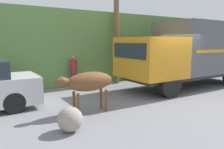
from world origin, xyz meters
The scene contains 8 objects.
ground_plane centered at (0.00, 0.00, 0.00)m, with size 60.00×60.00×0.00m, color gray.
hillside_embankment centered at (0.00, 7.02, 1.86)m, with size 32.00×6.74×3.71m.
building_backdrop centered at (-3.74, 5.21, 1.32)m, with size 4.65×2.70×2.60m.
cargo_truck centered at (2.45, 0.67, 1.72)m, with size 7.49×2.47×3.11m.
brown_cow centered at (-3.79, -0.33, 0.96)m, with size 1.87×0.59×1.28m.
pedestrian_on_hill centered at (-2.79, 3.35, 0.84)m, with size 0.44×0.44×1.55m.
utility_pole centered at (-0.44, 3.26, 3.20)m, with size 0.90×0.27×6.22m.
roadside_rock centered at (-4.84, -1.43, 0.31)m, with size 0.62×0.62×0.62m.
Camera 1 is at (-6.66, -6.31, 2.20)m, focal length 35.00 mm.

